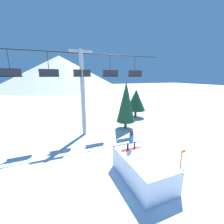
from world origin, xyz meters
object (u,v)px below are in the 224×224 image
object	(u,v)px
snow_ramp	(143,168)
pine_tree_near	(126,102)
trail_marker	(181,157)
snowboarder	(131,140)

from	to	relation	value
snow_ramp	pine_tree_near	size ratio (longest dim) A/B	0.71
snow_ramp	trail_marker	distance (m)	3.55
pine_tree_near	trail_marker	size ratio (longest dim) A/B	4.76
snowboarder	trail_marker	bearing A→B (deg)	-16.09
snow_ramp	snowboarder	size ratio (longest dim) A/B	2.72
pine_tree_near	trail_marker	distance (m)	9.37
snow_ramp	snowboarder	world-z (taller)	snowboarder
snow_ramp	snowboarder	xyz separation A→B (m)	(-0.17, 1.23, 1.49)
pine_tree_near	trail_marker	bearing A→B (deg)	-90.02
snowboarder	pine_tree_near	xyz separation A→B (m)	(3.71, 7.89, 1.14)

